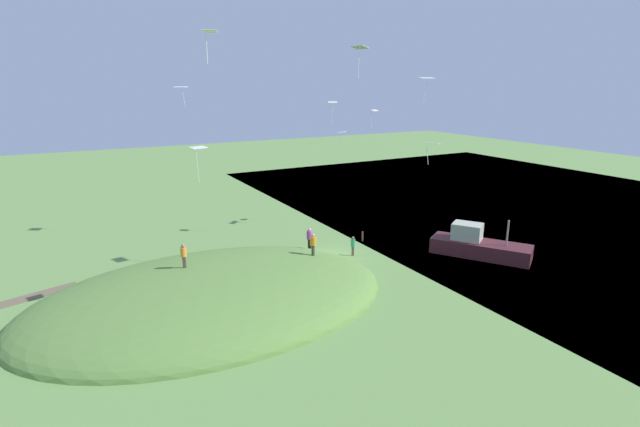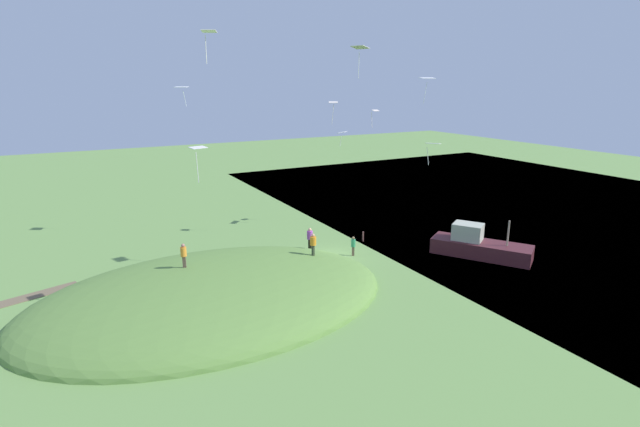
{
  "view_description": "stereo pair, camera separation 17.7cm",
  "coord_description": "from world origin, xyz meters",
  "px_view_note": "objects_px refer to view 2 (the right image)",
  "views": [
    {
      "loc": [
        18.5,
        32.03,
        13.78
      ],
      "look_at": [
        3.01,
        3.69,
        4.95
      ],
      "focal_mm": 26.81,
      "sensor_mm": 36.0,
      "label": 1
    },
    {
      "loc": [
        18.35,
        32.12,
        13.78
      ],
      "look_at": [
        3.01,
        3.69,
        4.95
      ],
      "focal_mm": 26.81,
      "sensor_mm": 36.0,
      "label": 2
    }
  ],
  "objects_px": {
    "person_on_hilltop": "(310,236)",
    "kite_8": "(209,34)",
    "person_with_child": "(353,244)",
    "kite_5": "(433,144)",
    "kite_0": "(342,133)",
    "kite_6": "(427,79)",
    "kite_2": "(198,150)",
    "kite_4": "(375,112)",
    "person_walking_path": "(313,242)",
    "kite_1": "(360,49)",
    "kite_3": "(181,88)",
    "kite_7": "(333,104)",
    "boat_on_lake": "(479,246)",
    "person_near_shore": "(184,253)",
    "mooring_post": "(363,237)"
  },
  "relations": [
    {
      "from": "person_on_hilltop",
      "to": "person_with_child",
      "type": "relative_size",
      "value": 1.09
    },
    {
      "from": "person_walking_path",
      "to": "person_on_hilltop",
      "type": "distance_m",
      "value": 3.86
    },
    {
      "from": "kite_6",
      "to": "kite_8",
      "type": "xyz_separation_m",
      "value": [
        17.25,
        4.44,
        1.97
      ]
    },
    {
      "from": "kite_1",
      "to": "person_walking_path",
      "type": "bearing_deg",
      "value": -15.62
    },
    {
      "from": "person_near_shore",
      "to": "kite_7",
      "type": "bearing_deg",
      "value": 47.55
    },
    {
      "from": "kite_1",
      "to": "kite_4",
      "type": "height_order",
      "value": "kite_1"
    },
    {
      "from": "person_near_shore",
      "to": "kite_7",
      "type": "relative_size",
      "value": 0.83
    },
    {
      "from": "person_walking_path",
      "to": "kite_4",
      "type": "relative_size",
      "value": 0.98
    },
    {
      "from": "boat_on_lake",
      "to": "kite_2",
      "type": "bearing_deg",
      "value": 54.55
    },
    {
      "from": "boat_on_lake",
      "to": "kite_8",
      "type": "distance_m",
      "value": 27.17
    },
    {
      "from": "person_with_child",
      "to": "kite_3",
      "type": "height_order",
      "value": "kite_3"
    },
    {
      "from": "boat_on_lake",
      "to": "kite_2",
      "type": "relative_size",
      "value": 3.81
    },
    {
      "from": "kite_2",
      "to": "person_walking_path",
      "type": "bearing_deg",
      "value": -168.28
    },
    {
      "from": "person_with_child",
      "to": "kite_0",
      "type": "relative_size",
      "value": 1.16
    },
    {
      "from": "person_on_hilltop",
      "to": "kite_0",
      "type": "distance_m",
      "value": 11.8
    },
    {
      "from": "boat_on_lake",
      "to": "kite_3",
      "type": "distance_m",
      "value": 28.56
    },
    {
      "from": "person_with_child",
      "to": "kite_5",
      "type": "distance_m",
      "value": 10.3
    },
    {
      "from": "person_with_child",
      "to": "kite_8",
      "type": "bearing_deg",
      "value": -123.29
    },
    {
      "from": "boat_on_lake",
      "to": "kite_3",
      "type": "xyz_separation_m",
      "value": [
        19.37,
        -16.84,
        12.53
      ]
    },
    {
      "from": "boat_on_lake",
      "to": "kite_6",
      "type": "relative_size",
      "value": 4.16
    },
    {
      "from": "person_with_child",
      "to": "person_on_hilltop",
      "type": "bearing_deg",
      "value": -179.04
    },
    {
      "from": "person_on_hilltop",
      "to": "kite_8",
      "type": "relative_size",
      "value": 1.17
    },
    {
      "from": "kite_3",
      "to": "kite_7",
      "type": "bearing_deg",
      "value": 150.8
    },
    {
      "from": "kite_2",
      "to": "kite_1",
      "type": "bearing_deg",
      "value": -175.73
    },
    {
      "from": "boat_on_lake",
      "to": "kite_4",
      "type": "height_order",
      "value": "kite_4"
    },
    {
      "from": "mooring_post",
      "to": "person_walking_path",
      "type": "bearing_deg",
      "value": 31.98
    },
    {
      "from": "kite_2",
      "to": "kite_4",
      "type": "bearing_deg",
      "value": -151.68
    },
    {
      "from": "mooring_post",
      "to": "person_near_shore",
      "type": "bearing_deg",
      "value": 12.94
    },
    {
      "from": "person_near_shore",
      "to": "kite_4",
      "type": "bearing_deg",
      "value": 45.38
    },
    {
      "from": "kite_7",
      "to": "mooring_post",
      "type": "bearing_deg",
      "value": 120.46
    },
    {
      "from": "kite_0",
      "to": "mooring_post",
      "type": "xyz_separation_m",
      "value": [
        0.68,
        5.0,
        -8.79
      ]
    },
    {
      "from": "kite_0",
      "to": "kite_5",
      "type": "distance_m",
      "value": 12.31
    },
    {
      "from": "kite_0",
      "to": "kite_8",
      "type": "distance_m",
      "value": 23.89
    },
    {
      "from": "person_with_child",
      "to": "kite_6",
      "type": "xyz_separation_m",
      "value": [
        -3.93,
        3.4,
        13.0
      ]
    },
    {
      "from": "person_on_hilltop",
      "to": "kite_7",
      "type": "bearing_deg",
      "value": -85.78
    },
    {
      "from": "boat_on_lake",
      "to": "kite_0",
      "type": "xyz_separation_m",
      "value": [
        5.58,
        -12.68,
        8.37
      ]
    },
    {
      "from": "kite_2",
      "to": "kite_3",
      "type": "distance_m",
      "value": 16.21
    },
    {
      "from": "person_with_child",
      "to": "kite_2",
      "type": "distance_m",
      "value": 16.36
    },
    {
      "from": "boat_on_lake",
      "to": "person_with_child",
      "type": "bearing_deg",
      "value": 29.15
    },
    {
      "from": "kite_7",
      "to": "kite_3",
      "type": "bearing_deg",
      "value": -29.2
    },
    {
      "from": "kite_5",
      "to": "kite_7",
      "type": "xyz_separation_m",
      "value": [
        2.62,
        -10.05,
        2.55
      ]
    },
    {
      "from": "kite_5",
      "to": "person_on_hilltop",
      "type": "bearing_deg",
      "value": -40.93
    },
    {
      "from": "kite_0",
      "to": "kite_2",
      "type": "xyz_separation_m",
      "value": [
        16.61,
        11.44,
        0.81
      ]
    },
    {
      "from": "kite_1",
      "to": "kite_6",
      "type": "height_order",
      "value": "kite_1"
    },
    {
      "from": "person_with_child",
      "to": "kite_3",
      "type": "bearing_deg",
      "value": 157.13
    },
    {
      "from": "boat_on_lake",
      "to": "person_near_shore",
      "type": "relative_size",
      "value": 4.78
    },
    {
      "from": "person_walking_path",
      "to": "kite_8",
      "type": "bearing_deg",
      "value": -53.44
    },
    {
      "from": "kite_1",
      "to": "kite_6",
      "type": "bearing_deg",
      "value": 174.05
    },
    {
      "from": "kite_1",
      "to": "kite_6",
      "type": "distance_m",
      "value": 5.88
    },
    {
      "from": "person_near_shore",
      "to": "kite_2",
      "type": "xyz_separation_m",
      "value": [
        -0.76,
        2.6,
        7.04
      ]
    }
  ]
}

